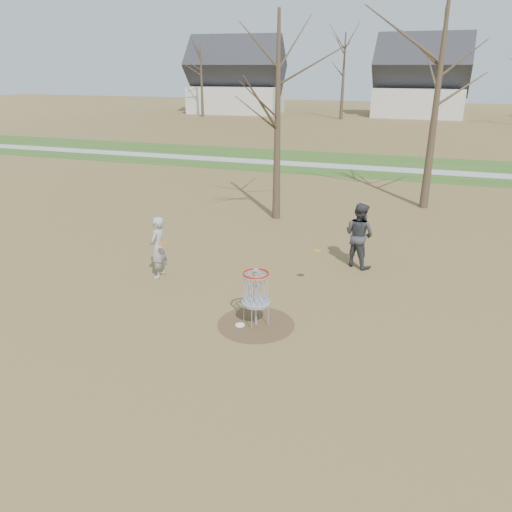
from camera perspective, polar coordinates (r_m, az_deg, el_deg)
The scene contains 11 objects.
ground at distance 11.72m, azimuth -0.01°, elevation -7.81°, with size 160.00×160.00×0.00m, color brown.
green_band at distance 31.42m, azimuth 12.42°, elevation 10.13°, with size 160.00×8.00×0.01m, color #2D5119.
footpath at distance 30.44m, azimuth 12.20°, elevation 9.83°, with size 160.00×1.50×0.01m, color #9E9E99.
dirt_circle at distance 11.71m, azimuth -0.01°, elevation -7.79°, with size 1.80×1.80×0.01m, color #47331E.
player_standing at distance 14.20m, azimuth -11.14°, elevation 0.97°, with size 0.64×0.42×1.76m, color #A4A4A4.
player_throwing at distance 15.00m, azimuth 11.70°, elevation 2.37°, with size 0.94×0.73×1.94m, color #38393E.
disc_grounded at distance 11.65m, azimuth -1.84°, elevation -7.89°, with size 0.22×0.22×0.02m, color white.
discs_in_play at distance 13.27m, azimuth -1.62°, elevation 1.00°, with size 4.30×1.07×0.06m.
disc_golf_basket at distance 11.31m, azimuth -0.01°, elevation -3.75°, with size 0.64×0.64×1.35m.
bare_trees at distance 45.56m, azimuth 17.68°, elevation 19.66°, with size 52.62×44.98×9.00m.
houses_row at distance 62.35m, azimuth 20.46°, elevation 17.76°, with size 56.51×10.01×7.26m.
Camera 1 is at (3.26, -9.74, 5.63)m, focal length 35.00 mm.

